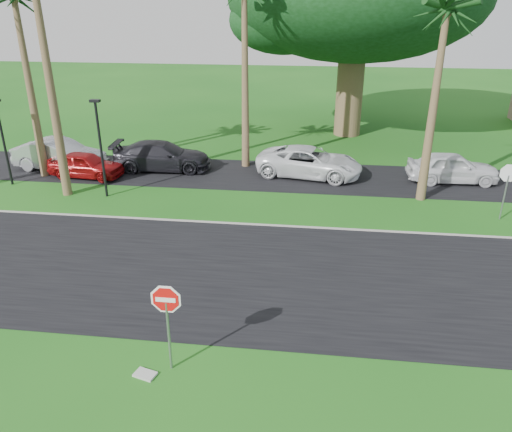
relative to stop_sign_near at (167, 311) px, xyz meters
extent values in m
plane|color=#175014|center=(-0.50, 3.00, -1.77)|extent=(120.00, 120.00, 0.00)
cube|color=black|center=(-0.50, 5.00, -1.76)|extent=(120.00, 8.00, 0.02)
cube|color=black|center=(-0.50, 15.50, -1.76)|extent=(120.00, 5.00, 0.02)
cube|color=gray|center=(-0.50, 9.05, -1.74)|extent=(120.00, 0.12, 0.06)
cylinder|color=gray|center=(0.00, 0.00, -0.77)|extent=(0.07, 0.07, 2.00)
cylinder|color=white|center=(0.00, 0.00, 0.33)|extent=(1.05, 0.02, 1.05)
cylinder|color=red|center=(0.00, 0.00, 0.33)|extent=(0.90, 0.02, 0.90)
cube|color=white|center=(0.00, 0.00, 0.33)|extent=(0.50, 0.02, 0.12)
cylinder|color=gray|center=(11.50, 11.00, -0.77)|extent=(0.07, 0.07, 2.00)
cylinder|color=white|center=(11.50, 11.00, 0.33)|extent=(1.05, 0.02, 1.05)
cylinder|color=red|center=(11.50, 11.00, 0.33)|extent=(0.90, 0.02, 0.90)
cube|color=white|center=(11.50, 11.00, 0.33)|extent=(0.50, 0.02, 0.12)
cone|color=brown|center=(-11.00, 14.00, 2.73)|extent=(0.44, 0.44, 9.00)
cone|color=brown|center=(-8.50, 11.50, 3.98)|extent=(0.44, 0.44, 11.50)
cone|color=brown|center=(-0.50, 17.00, 2.98)|extent=(0.44, 0.44, 9.50)
cone|color=brown|center=(8.50, 13.00, 2.48)|extent=(0.44, 0.44, 8.50)
cylinder|color=brown|center=(5.50, 25.00, 1.23)|extent=(1.80, 1.80, 6.00)
cylinder|color=black|center=(-12.00, 12.50, 0.33)|extent=(0.12, 0.12, 4.20)
cylinder|color=black|center=(-6.50, 11.50, 0.48)|extent=(0.12, 0.12, 4.50)
cube|color=black|center=(-6.50, 11.50, 2.81)|extent=(0.45, 0.25, 0.12)
imported|color=#AEB0B6|center=(-10.59, 15.02, -0.93)|extent=(5.29, 2.48, 1.68)
imported|color=maroon|center=(-8.64, 14.03, -1.10)|extent=(4.09, 1.97, 1.35)
imported|color=black|center=(-5.00, 15.78, -1.00)|extent=(5.51, 2.57, 1.56)
imported|color=white|center=(3.13, 15.68, -1.00)|extent=(5.92, 3.50, 1.54)
imported|color=silver|center=(10.47, 15.66, -1.00)|extent=(4.62, 2.03, 1.55)
cube|color=#A5A59D|center=(-0.59, -0.36, -1.74)|extent=(0.62, 0.49, 0.06)
camera|label=1|loc=(3.45, -9.92, 7.05)|focal=35.00mm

